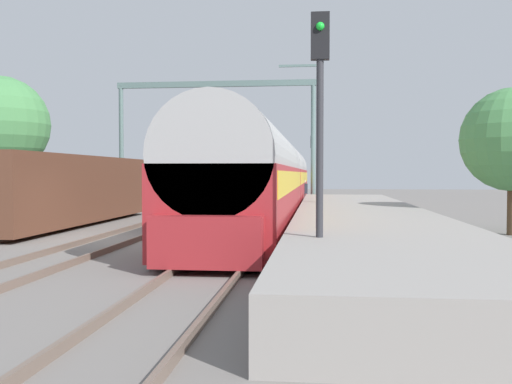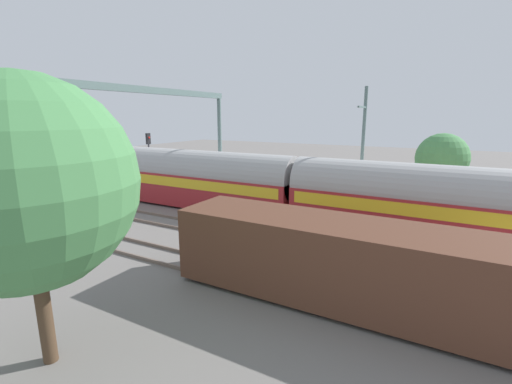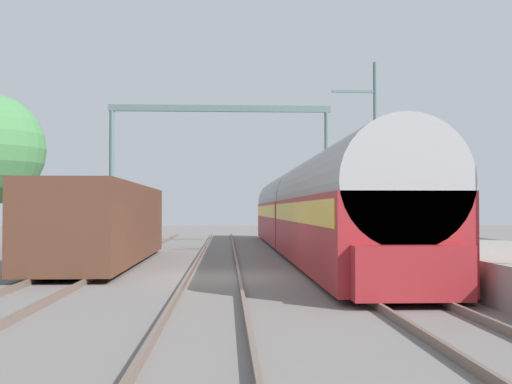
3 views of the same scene
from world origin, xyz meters
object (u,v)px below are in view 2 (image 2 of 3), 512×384
Objects in this scene: railway_signal_far at (149,154)px; catenary_gantry at (159,128)px; freight_car at (359,266)px; person_crossing at (202,187)px; passenger_train at (297,189)px.

catenary_gantry reaches higher than railway_signal_far.
catenary_gantry is at bearing -130.16° from railway_signal_far.
freight_car is at bearing -108.02° from catenary_gantry.
railway_signal_far is 9.58m from catenary_gantry.
catenary_gantry is (-5.47, -1.35, 4.60)m from person_crossing.
passenger_train is 8.44m from person_crossing.
passenger_train is at bearing -97.81° from railway_signal_far.
passenger_train is at bearing -119.63° from person_crossing.
freight_car is 2.65× the size of railway_signal_far.
passenger_train is 9.82m from freight_car.
freight_car is (-8.10, -5.54, -0.50)m from passenger_train.
railway_signal_far is at bearing 65.11° from person_crossing.
freight_car is 7.51× the size of person_crossing.
freight_car is at bearing -145.64° from passenger_train.
person_crossing is 0.14× the size of catenary_gantry.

